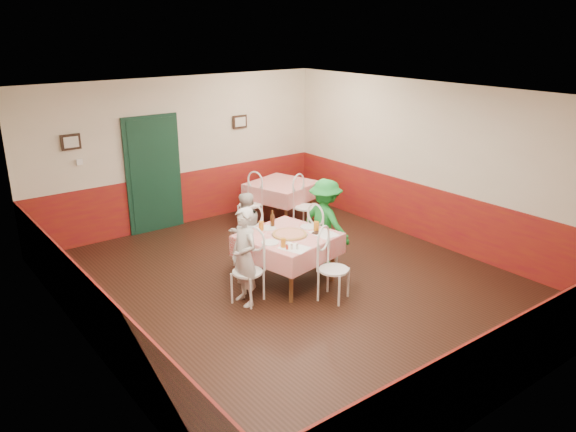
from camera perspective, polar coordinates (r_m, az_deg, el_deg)
floor at (r=8.46m, az=0.67°, el=-6.98°), size 7.00×7.00×0.00m
ceiling at (r=7.66m, az=0.75°, el=12.21°), size 7.00×7.00×0.00m
back_wall at (r=10.83m, az=-10.83°, el=6.38°), size 6.00×0.10×2.80m
front_wall at (r=5.78m, az=22.69°, el=-6.07°), size 6.00×0.10×2.80m
left_wall at (r=6.63m, az=-20.21°, el=-2.56°), size 0.10×7.00×2.80m
right_wall at (r=10.01m, az=14.43°, el=5.09°), size 0.10×7.00×2.80m
wainscot_back at (r=11.04m, az=-10.51°, el=1.81°), size 6.00×0.03×1.00m
wainscot_front at (r=6.20m, az=21.49°, el=-13.60°), size 6.00×0.03×1.00m
wainscot_left at (r=7.00m, az=-19.25°, el=-9.41°), size 0.03×7.00×1.00m
wainscot_right at (r=10.24m, az=13.97°, el=0.19°), size 0.03×7.00×1.00m
door at (r=10.62m, az=-13.48°, el=4.00°), size 0.96×0.06×2.10m
picture_left at (r=9.99m, az=-21.20°, el=7.02°), size 0.32×0.03×0.26m
picture_right at (r=11.33m, az=-4.92°, el=9.52°), size 0.32×0.03×0.26m
thermostat at (r=10.08m, az=-20.42°, el=5.18°), size 0.10×0.03×0.10m
main_table at (r=8.40m, az=0.00°, el=-4.36°), size 1.44×1.44×0.77m
second_table at (r=11.06m, az=-0.64°, el=1.48°), size 1.39×1.39×0.77m
chair_left at (r=7.80m, az=-4.14°, el=-5.70°), size 0.54×0.54×0.90m
chair_right at (r=8.98m, az=3.58°, el=-2.29°), size 0.44×0.44×0.90m
chair_far at (r=8.91m, az=-4.12°, el=-2.47°), size 0.42×0.42×0.90m
chair_near at (r=7.88m, az=4.67°, el=-5.46°), size 0.55×0.55×0.90m
chair_second_a at (r=10.62m, az=-3.89°, el=1.12°), size 0.52×0.52×0.90m
chair_second_b at (r=10.47m, az=1.81°, el=0.88°), size 0.52×0.52×0.90m
pizza at (r=8.23m, az=0.17°, el=-1.84°), size 0.59×0.59×0.03m
plate_left at (r=7.94m, az=-1.83°, el=-2.71°), size 0.29×0.29×0.01m
plate_right at (r=8.55m, az=2.08°, el=-1.10°), size 0.29×0.29×0.01m
plate_far at (r=8.50m, az=-2.06°, el=-1.22°), size 0.29×0.29×0.01m
glass_a at (r=7.77m, az=-0.49°, el=-2.75°), size 0.08×0.08×0.13m
glass_b at (r=8.37m, az=2.90°, el=-1.08°), size 0.10×0.10×0.15m
glass_c at (r=8.41m, az=-2.74°, el=-1.01°), size 0.09×0.09×0.14m
beer_bottle at (r=8.53m, az=-1.59°, el=-0.34°), size 0.08×0.08×0.24m
shaker_a at (r=7.70m, az=0.40°, el=-3.12°), size 0.04×0.04×0.09m
shaker_b at (r=7.71m, az=0.94°, el=-3.10°), size 0.04×0.04×0.09m
shaker_c at (r=7.70m, az=-0.10°, el=-3.12°), size 0.04×0.04×0.09m
menu_left at (r=7.77m, az=0.65°, el=-3.26°), size 0.42×0.48×0.00m
menu_right at (r=8.31m, az=3.68°, el=-1.79°), size 0.30×0.40×0.00m
wallet at (r=8.30m, az=2.91°, el=-1.71°), size 0.13×0.11×0.02m
diner_left at (r=7.67m, az=-4.45°, el=-4.16°), size 0.35×0.52×1.39m
diner_far at (r=8.89m, az=-4.37°, el=-1.44°), size 0.62×0.50×1.22m
diner_right at (r=8.93m, az=3.81°, el=-0.66°), size 0.65×0.98×1.41m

